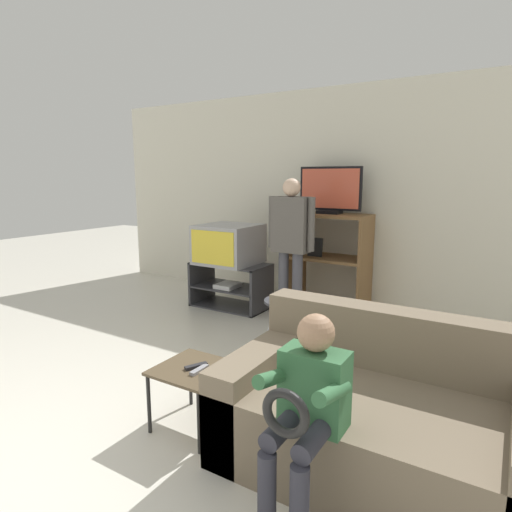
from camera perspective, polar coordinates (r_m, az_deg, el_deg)
The scene contains 12 objects.
wall_back at distance 5.38m, azimuth 8.74°, elevation 7.61°, with size 6.40×0.06×2.60m.
tv_stand at distance 5.20m, azimuth -3.41°, elevation -3.93°, with size 0.92×0.51×0.54m.
television_main at distance 5.11m, azimuth -3.67°, elevation 1.60°, with size 0.67×0.66×0.46m.
media_shelf at distance 5.07m, azimuth 9.77°, elevation -0.77°, with size 0.88×0.50×1.14m.
television_flat at distance 5.01m, azimuth 9.86°, elevation 8.49°, with size 0.74×0.20×0.53m.
folding_stool at distance 3.55m, azimuth 4.25°, elevation -7.23°, with size 0.43×0.43×0.57m.
snack_table at distance 2.78m, azimuth -8.31°, elevation -15.40°, with size 0.44×0.44×0.40m.
remote_control_black at distance 2.75m, azimuth -7.99°, elevation -14.34°, with size 0.04×0.14×0.02m, color #232328.
remote_control_white at distance 2.70m, azimuth -7.56°, elevation -14.82°, with size 0.04×0.14×0.02m, color gray.
couch at distance 2.54m, azimuth 16.11°, elevation -20.22°, with size 1.62×0.95×0.80m.
person_standing_adult at distance 4.52m, azimuth 4.68°, elevation 2.51°, with size 0.53×0.20×1.55m.
person_seated_child at distance 2.00m, azimuth 6.73°, elevation -18.98°, with size 0.33×0.43×0.96m.
Camera 1 is at (2.07, -0.73, 1.56)m, focal length 30.00 mm.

